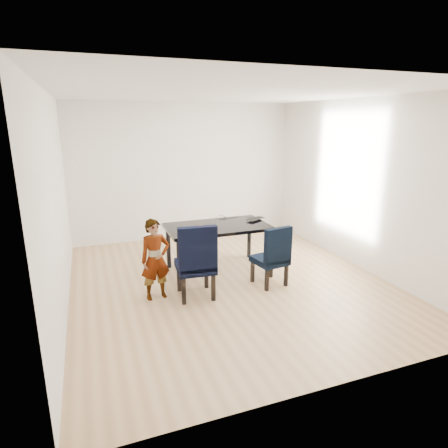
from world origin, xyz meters
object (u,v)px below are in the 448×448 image
object	(u,v)px
chair_right	(270,255)
plate	(200,230)
child	(155,259)
chair_left	(195,260)
dining_table	(218,248)
laptop	(253,219)

from	to	relation	value
chair_right	plate	bearing A→B (deg)	135.22
chair_right	child	bearing A→B (deg)	166.09
chair_left	chair_right	distance (m)	1.13
chair_right	dining_table	bearing A→B (deg)	115.03
chair_left	laptop	bearing A→B (deg)	40.80
chair_right	plate	world-z (taller)	chair_right
chair_left	chair_right	xyz separation A→B (m)	(1.13, 0.00, -0.07)
chair_right	plate	size ratio (longest dim) A/B	3.14
plate	laptop	size ratio (longest dim) A/B	0.79
chair_left	dining_table	bearing A→B (deg)	57.70
dining_table	chair_right	world-z (taller)	chair_right
dining_table	chair_right	size ratio (longest dim) A/B	1.76
plate	laptop	distance (m)	1.06
laptop	dining_table	bearing A→B (deg)	-16.86
chair_right	laptop	xyz separation A→B (m)	(0.15, 0.92, 0.31)
plate	chair_right	bearing A→B (deg)	-35.37
chair_right	child	size ratio (longest dim) A/B	0.82
laptop	chair_left	bearing A→B (deg)	7.41
plate	chair_left	bearing A→B (deg)	-113.19
chair_right	laptop	bearing A→B (deg)	71.61
dining_table	chair_left	size ratio (longest dim) A/B	1.52
chair_left	plate	size ratio (longest dim) A/B	3.63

